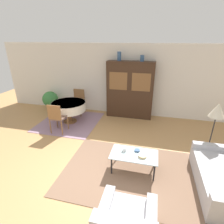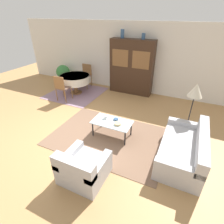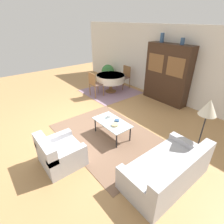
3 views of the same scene
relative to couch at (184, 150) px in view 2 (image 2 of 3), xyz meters
name	(u,v)px [view 2 (image 2 of 3)]	position (x,y,z in m)	size (l,w,h in m)	color
ground_plane	(76,132)	(-2.83, -0.20, -0.28)	(14.00, 14.00, 0.00)	tan
wall_back	(125,57)	(-2.83, 3.43, 1.07)	(10.00, 0.06, 2.70)	silver
area_rug	(109,137)	(-1.90, 0.01, -0.27)	(3.08, 2.15, 0.01)	brown
dining_rug	(76,93)	(-4.45, 2.10, -0.27)	(2.04, 2.09, 0.01)	gray
couch	(184,150)	(0.00, 0.00, 0.00)	(0.91, 1.78, 0.76)	#B2B2B7
armchair	(83,168)	(-1.76, -1.43, 0.01)	(0.86, 0.83, 0.74)	#B2B2B7
coffee_table	(112,123)	(-1.85, 0.10, 0.14)	(1.05, 0.58, 0.44)	black
display_cabinet	(132,67)	(-2.42, 3.16, 0.78)	(1.72, 0.44, 2.11)	#382316
dining_table	(75,79)	(-4.44, 2.11, 0.33)	(1.20, 1.20, 0.75)	brown
dining_chair_near	(62,87)	(-4.44, 1.29, 0.30)	(0.44, 0.44, 0.98)	brown
dining_chair_far	(86,74)	(-4.44, 2.93, 0.30)	(0.44, 0.44, 0.98)	brown
floor_lamp	(195,92)	(-0.02, 1.19, 0.92)	(0.37, 0.37, 1.43)	black
cup	(105,117)	(-2.08, 0.17, 0.22)	(0.10, 0.10, 0.09)	white
bowl	(118,124)	(-1.66, 0.05, 0.20)	(0.18, 0.18, 0.05)	tan
bowl_small	(116,119)	(-1.79, 0.23, 0.20)	(0.12, 0.12, 0.04)	#33517A
vase_tall	(122,34)	(-2.85, 3.16, 1.99)	(0.14, 0.14, 0.31)	#33517A
vase_short	(143,36)	(-2.04, 3.16, 1.94)	(0.13, 0.13, 0.21)	#33517A
potted_plant	(63,73)	(-5.70, 2.93, 0.19)	(0.64, 0.64, 0.83)	beige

